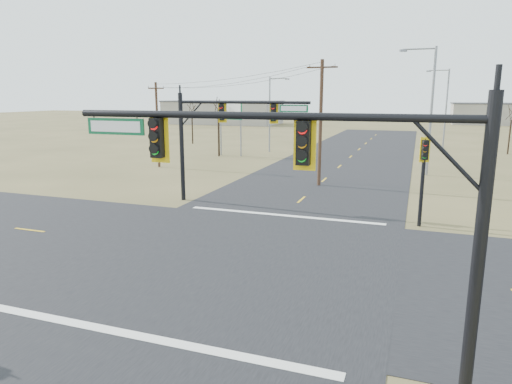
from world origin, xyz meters
TOP-DOWN VIEW (x-y plane):
  - ground at (0.00, 0.00)m, footprint 320.00×320.00m
  - road_ew at (0.00, 0.00)m, footprint 160.00×14.00m
  - road_ns at (0.00, 0.00)m, footprint 14.00×160.00m
  - stop_bar_near at (0.00, -7.50)m, footprint 12.00×0.40m
  - stop_bar_far at (0.00, 7.50)m, footprint 12.00×0.40m
  - mast_arm_near at (5.11, -7.50)m, footprint 10.47×0.40m
  - mast_arm_far at (-4.82, 9.33)m, footprint 8.98×0.59m
  - pedestal_signal_ne at (7.73, 7.78)m, footprint 0.68×0.60m
  - utility_pole_near at (0.05, 17.58)m, footprint 2.40×0.28m
  - utility_pole_far at (-17.18, 21.67)m, footprint 2.01×0.64m
  - highway_sign at (-13.76, 32.33)m, footprint 3.30×1.10m
  - streetlight_a at (8.04, 25.60)m, footprint 3.16×0.50m
  - streetlight_b at (10.38, 48.88)m, footprint 2.95×0.40m
  - streetlight_c at (-10.35, 37.45)m, footprint 2.62×0.41m
  - bare_tree_a at (-14.87, 31.32)m, footprint 3.47×3.47m
  - bare_tree_b at (-24.51, 43.20)m, footprint 3.06×3.06m
  - bare_tree_d at (17.89, 45.01)m, footprint 2.84×2.84m
  - warehouse_left at (-40.00, 90.00)m, footprint 28.00×14.00m
  - warehouse_mid at (25.00, 110.00)m, footprint 20.00×12.00m

SIDE VIEW (x-z plane):
  - ground at x=0.00m, z-range 0.00..0.00m
  - road_ew at x=0.00m, z-range 0.00..0.02m
  - road_ns at x=0.00m, z-range 0.00..0.02m
  - stop_bar_near at x=0.00m, z-range 0.03..0.03m
  - stop_bar_far at x=0.00m, z-range 0.03..0.03m
  - warehouse_mid at x=25.00m, z-range 0.00..5.00m
  - warehouse_left at x=-40.00m, z-range 0.00..5.50m
  - pedestal_signal_ne at x=7.73m, z-range 1.05..6.02m
  - utility_pole_far at x=-17.18m, z-range 0.20..8.58m
  - highway_sign at x=-13.76m, z-range 1.31..7.75m
  - bare_tree_d at x=17.89m, z-range 1.92..8.20m
  - utility_pole_near at x=0.05m, z-range 0.18..9.99m
  - bare_tree_b at x=-24.51m, z-range 1.95..8.46m
  - mast_arm_far at x=-4.82m, z-range 1.61..8.89m
  - streetlight_c at x=-10.35m, z-range 0.57..9.93m
  - mast_arm_near at x=5.11m, z-range 1.65..8.87m
  - bare_tree_a at x=-14.87m, z-range 2.12..9.41m
  - streetlight_b at x=10.38m, z-range 0.65..11.21m
  - streetlight_a at x=8.04m, z-range 0.70..11.96m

